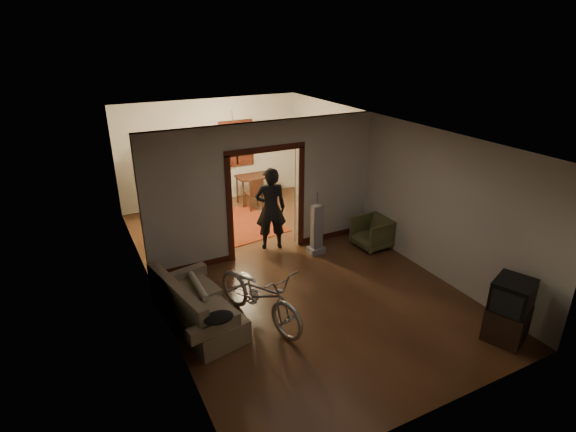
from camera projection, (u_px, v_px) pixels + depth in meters
floor at (281, 265)px, 9.14m from camera, size 5.00×8.50×0.01m
ceiling at (280, 128)px, 8.06m from camera, size 5.00×8.50×0.01m
wall_back at (212, 151)px, 12.10m from camera, size 5.00×0.02×2.80m
wall_left at (148, 225)px, 7.55m from camera, size 0.02×8.50×2.80m
wall_right at (385, 182)px, 9.65m from camera, size 0.02×8.50×2.80m
partition_wall at (265, 190)px, 9.22m from camera, size 5.00×0.14×2.80m
door_casing at (265, 203)px, 9.33m from camera, size 1.74×0.20×2.32m
far_window at (236, 143)px, 12.30m from camera, size 0.98×0.06×1.28m
chandelier at (233, 128)px, 10.29m from camera, size 0.24×0.24×0.24m
light_switch at (311, 190)px, 9.65m from camera, size 0.08×0.01×0.12m
sofa at (198, 302)px, 7.16m from camera, size 1.17×1.95×0.84m
rolled_paper at (198, 286)px, 7.41m from camera, size 0.11×0.87×0.11m
jacket at (219, 318)px, 6.33m from camera, size 0.44×0.33×0.13m
bicycle at (260, 294)px, 7.21m from camera, size 1.24×2.07×1.03m
armchair at (372, 233)px, 9.79m from camera, size 0.78×0.76×0.68m
tv_stand at (506, 323)px, 6.89m from camera, size 0.76×0.73×0.55m
crt_tv at (513, 296)px, 6.70m from camera, size 0.74×0.71×0.51m
vacuum at (317, 230)px, 9.44m from camera, size 0.39×0.34×1.09m
person at (271, 209)px, 9.56m from camera, size 0.76×0.60×1.82m
oriental_rug at (241, 224)px, 11.05m from camera, size 1.91×2.32×0.02m
locker at (166, 185)px, 11.31m from camera, size 0.89×0.63×1.61m
globe at (161, 141)px, 10.88m from camera, size 0.28×0.28×0.28m
desk at (256, 189)px, 12.32m from camera, size 1.17×0.87×0.77m
desk_chair at (254, 193)px, 11.85m from camera, size 0.43×0.43×0.88m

